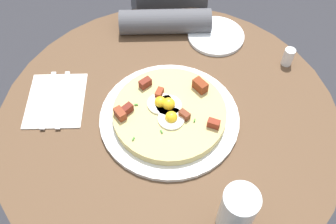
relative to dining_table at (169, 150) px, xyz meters
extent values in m
plane|color=#2D2D33|center=(0.00, 0.00, -0.54)|extent=(6.00, 6.00, 0.00)
cylinder|color=brown|center=(0.00, 0.00, 0.15)|extent=(0.83, 0.83, 0.03)
cylinder|color=#333338|center=(0.00, 0.00, -0.20)|extent=(0.10, 0.10, 0.68)
cylinder|color=#333338|center=(0.00, 0.00, -0.53)|extent=(0.37, 0.37, 0.02)
cube|color=#2D2D33|center=(0.58, -0.08, -0.32)|extent=(0.32, 0.28, 0.45)
cylinder|color=#4C4C51|center=(0.30, -0.04, 0.20)|extent=(0.10, 0.27, 0.07)
cylinder|color=white|center=(-0.01, 0.00, 0.17)|extent=(0.33, 0.33, 0.01)
cylinder|color=tan|center=(-0.01, 0.00, 0.19)|extent=(0.27, 0.27, 0.02)
cylinder|color=white|center=(-0.04, 0.00, 0.20)|extent=(0.06, 0.06, 0.01)
sphere|color=yellow|center=(-0.04, 0.00, 0.21)|extent=(0.03, 0.03, 0.03)
cylinder|color=white|center=(0.01, 0.02, 0.20)|extent=(0.06, 0.06, 0.01)
sphere|color=yellow|center=(0.01, 0.02, 0.21)|extent=(0.03, 0.03, 0.03)
cylinder|color=white|center=(0.00, 0.00, 0.20)|extent=(0.06, 0.06, 0.01)
sphere|color=yellow|center=(0.00, 0.00, 0.21)|extent=(0.03, 0.03, 0.03)
cube|color=brown|center=(-0.01, 0.11, 0.21)|extent=(0.04, 0.03, 0.02)
cube|color=brown|center=(-0.04, -0.03, 0.21)|extent=(0.03, 0.03, 0.02)
cube|color=maroon|center=(0.04, -0.08, 0.21)|extent=(0.04, 0.04, 0.03)
cube|color=maroon|center=(0.04, 0.02, 0.21)|extent=(0.03, 0.03, 0.02)
cube|color=maroon|center=(0.00, 0.10, 0.21)|extent=(0.03, 0.03, 0.02)
cube|color=maroon|center=(0.07, 0.05, 0.21)|extent=(0.03, 0.03, 0.02)
cube|color=maroon|center=(-0.07, -0.09, 0.21)|extent=(0.03, 0.03, 0.02)
cube|color=#387F2D|center=(0.02, 0.08, 0.20)|extent=(0.00, 0.01, 0.00)
cube|color=#387F2D|center=(-0.05, -0.05, 0.20)|extent=(0.01, 0.01, 0.00)
cube|color=#387F2D|center=(-0.08, 0.09, 0.20)|extent=(0.01, 0.01, 0.00)
cube|color=#387F2D|center=(-0.07, 0.03, 0.20)|extent=(0.01, 0.01, 0.00)
cylinder|color=white|center=(0.25, -0.18, 0.17)|extent=(0.16, 0.16, 0.01)
cube|color=white|center=(0.09, 0.27, 0.17)|extent=(0.19, 0.16, 0.00)
cube|color=silver|center=(0.09, 0.29, 0.17)|extent=(0.18, 0.04, 0.00)
cube|color=silver|center=(0.09, 0.25, 0.17)|extent=(0.18, 0.04, 0.00)
cylinder|color=silver|center=(-0.28, -0.08, 0.23)|extent=(0.07, 0.07, 0.12)
cylinder|color=white|center=(0.12, -0.34, 0.19)|extent=(0.03, 0.03, 0.05)
camera|label=1|loc=(-0.51, 0.08, 0.89)|focal=39.03mm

